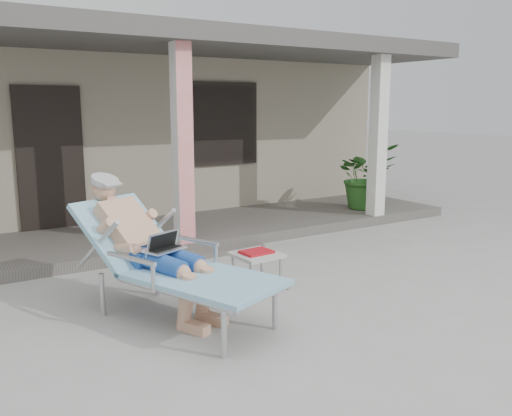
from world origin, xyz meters
TOP-DOWN VIEW (x-y plane):
  - ground at (0.00, 0.00)m, footprint 60.00×60.00m
  - house at (0.00, 6.50)m, footprint 10.40×5.40m
  - porch_deck at (0.00, 3.00)m, footprint 10.00×2.00m
  - porch_overhang at (0.00, 2.95)m, footprint 10.00×2.30m
  - porch_step at (0.00, 1.85)m, footprint 2.00×0.30m
  - lounger at (-1.11, 0.25)m, footprint 1.52×2.22m
  - side_table at (0.06, 0.41)m, footprint 0.50×0.50m
  - potted_palm at (3.76, 2.68)m, footprint 1.32×1.24m

SIDE VIEW (x-z plane):
  - ground at x=0.00m, z-range 0.00..0.00m
  - porch_step at x=0.00m, z-range 0.00..0.07m
  - porch_deck at x=0.00m, z-range 0.00..0.15m
  - side_table at x=0.06m, z-range 0.14..0.57m
  - potted_palm at x=3.76m, z-range 0.15..1.33m
  - lounger at x=-1.11m, z-range 0.16..1.56m
  - house at x=0.00m, z-range 0.02..3.32m
  - porch_overhang at x=0.00m, z-range 1.36..4.21m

